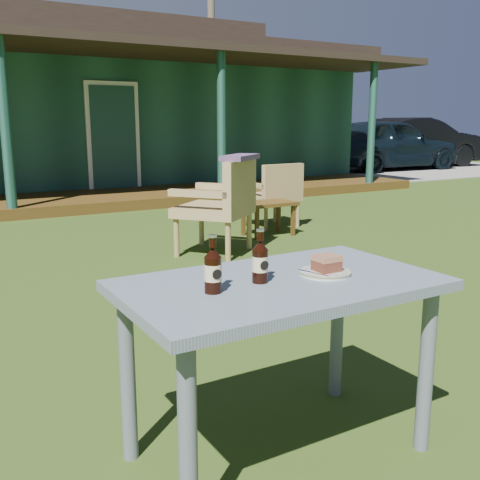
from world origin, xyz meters
TOP-DOWN VIEW (x-y plane):
  - ground at (0.00, 0.00)m, footprint 80.00×80.00m
  - gravel_strip at (10.50, 8.50)m, footprint 9.00×6.00m
  - tree_mid at (3.00, 18.50)m, footprint 0.28×0.28m
  - tree_right at (9.50, 17.00)m, footprint 0.28×0.28m
  - car_near at (10.32, 8.17)m, footprint 4.28×1.85m
  - car_far at (11.88, 8.62)m, footprint 4.52×2.01m
  - cafe_table at (0.00, -1.60)m, footprint 1.20×0.70m
  - plate at (0.20, -1.62)m, footprint 0.20×0.20m
  - cake_slice at (0.20, -1.62)m, footprint 0.09×0.09m
  - fork at (0.13, -1.63)m, footprint 0.05×0.14m
  - cola_bottle_near at (-0.08, -1.59)m, footprint 0.06×0.06m
  - cola_bottle_far at (-0.29, -1.61)m, footprint 0.06×0.06m
  - bottle_cap at (-0.08, -1.60)m, footprint 0.03×0.03m
  - armchair_left at (1.50, 1.59)m, footprint 0.96×0.95m
  - armchair_right at (2.77, 2.53)m, footprint 0.63×0.60m
  - floral_throw at (1.62, 1.44)m, footprint 0.57×0.52m
  - side_table at (2.41, 2.13)m, footprint 0.60×0.40m

SIDE VIEW (x-z plane):
  - ground at x=0.00m, z-range 0.00..0.00m
  - gravel_strip at x=10.50m, z-range 0.00..0.02m
  - side_table at x=2.41m, z-range 0.14..0.54m
  - armchair_right at x=2.77m, z-range 0.05..0.86m
  - armchair_left at x=1.50m, z-range 0.06..1.01m
  - cafe_table at x=0.00m, z-range 0.26..0.98m
  - car_near at x=10.32m, z-range 0.00..1.44m
  - car_far at x=11.88m, z-range 0.00..1.44m
  - bottle_cap at x=-0.08m, z-range 0.72..0.73m
  - plate at x=0.20m, z-range 0.72..0.74m
  - fork at x=0.13m, z-range 0.73..0.74m
  - cake_slice at x=0.20m, z-range 0.73..0.80m
  - cola_bottle_near at x=-0.08m, z-range 0.70..0.90m
  - cola_bottle_far at x=-0.29m, z-range 0.70..0.91m
  - floral_throw at x=1.62m, z-range 0.95..1.00m
  - tree_mid at x=3.00m, z-range 0.00..9.50m
  - tree_right at x=9.50m, z-range 0.00..11.00m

